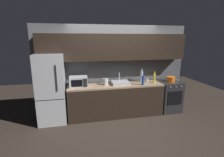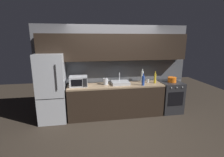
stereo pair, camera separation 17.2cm
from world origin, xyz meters
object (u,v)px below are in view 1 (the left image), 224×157
Objects in this scene: microwave at (78,82)px; cooking_pot at (171,79)px; wine_bottle_yellow at (154,78)px; mug_white at (147,80)px; wine_bottle_blue at (143,80)px; wine_bottle_clear at (142,76)px; refrigerator at (51,89)px; kettle at (106,82)px; oven_range at (169,96)px.

cooking_pot is at bearing -0.40° from microwave.
wine_bottle_yellow is 3.23× the size of mug_white.
wine_bottle_blue is at bearing -158.76° from wine_bottle_yellow.
wine_bottle_clear is 1.12× the size of wine_bottle_yellow.
refrigerator is 7.33× the size of cooking_pot.
wine_bottle_yellow is (0.41, 0.16, 0.01)m from wine_bottle_blue.
microwave is at bearing 179.60° from cooking_pot.
kettle is 1.23m from mug_white.
oven_range is at bearing 11.10° from wine_bottle_blue.
cooking_pot reaches higher than oven_range.
kettle is 0.52× the size of wine_bottle_clear.
microwave is 1.72m from wine_bottle_blue.
wine_bottle_clear reaches higher than microwave.
wine_bottle_blue is at bearing -168.95° from cooking_pot.
wine_bottle_blue reaches higher than microwave.
kettle is at bearing 2.57° from microwave.
cooking_pot is (0.54, 0.03, -0.07)m from wine_bottle_yellow.
wine_bottle_yellow is (0.32, -0.17, -0.02)m from wine_bottle_clear.
kettle is at bearing 2.08° from refrigerator.
wine_bottle_blue reaches higher than mug_white.
mug_white is 0.44× the size of cooking_pot.
oven_range is at bearing 2.69° from wine_bottle_yellow.
mug_white is at bearing -26.31° from wine_bottle_clear.
wine_bottle_blue is 0.44m from wine_bottle_yellow.
wine_bottle_yellow reaches higher than cooking_pot.
refrigerator reaches higher than cooking_pot.
wine_bottle_yellow reaches higher than wine_bottle_blue.
wine_bottle_yellow is 0.54m from cooking_pot.
refrigerator is 1.97× the size of oven_range.
wine_bottle_yellow is at bearing -177.31° from oven_range.
wine_bottle_blue reaches higher than cooking_pot.
wine_bottle_blue is 0.36m from mug_white.
microwave is 1.34× the size of wine_bottle_yellow.
cooking_pot is (2.65, -0.02, -0.06)m from microwave.
wine_bottle_blue is (1.71, -0.20, -0.00)m from microwave.
kettle is 1.93m from cooking_pot.
wine_bottle_clear is at bearing 74.84° from wine_bottle_blue.
microwave is 2.12m from wine_bottle_yellow.
wine_bottle_blue is (2.39, -0.18, 0.15)m from refrigerator.
kettle reaches higher than cooking_pot.
microwave is (-2.64, 0.02, 0.58)m from oven_range.
cooking_pot is at bearing -5.52° from mug_white.
wine_bottle_yellow is 1.42× the size of cooking_pot.
oven_range is 2.33× the size of wine_bottle_clear.
wine_bottle_blue is 3.05× the size of mug_white.
refrigerator reaches higher than wine_bottle_clear.
oven_range is at bearing -9.75° from wine_bottle_clear.
refrigerator reaches higher than oven_range.
wine_bottle_clear is (0.09, 0.33, 0.03)m from wine_bottle_blue.
cooking_pot is (1.93, -0.05, -0.02)m from kettle.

